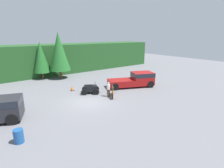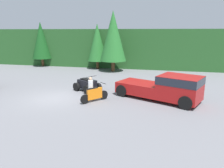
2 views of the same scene
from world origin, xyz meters
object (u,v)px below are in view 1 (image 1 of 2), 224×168
(quad_atv, at_px, (90,89))
(rider_person, at_px, (108,89))
(dirt_bike, at_px, (113,92))
(traffic_cone, at_px, (72,88))
(steel_barrel, at_px, (19,136))
(pickup_truck_red, at_px, (136,79))

(quad_atv, height_order, rider_person, rider_person)
(dirt_bike, xyz_separation_m, rider_person, (-0.36, 0.28, 0.39))
(quad_atv, bearing_deg, traffic_cone, 150.93)
(steel_barrel, bearing_deg, quad_atv, 33.82)
(pickup_truck_red, bearing_deg, traffic_cone, 178.64)
(pickup_truck_red, bearing_deg, rider_person, -145.49)
(traffic_cone, bearing_deg, pickup_truck_red, -24.75)
(dirt_bike, height_order, quad_atv, quad_atv)
(pickup_truck_red, bearing_deg, quad_atv, -167.22)
(steel_barrel, bearing_deg, pickup_truck_red, 17.23)
(steel_barrel, bearing_deg, dirt_bike, 18.20)
(dirt_bike, bearing_deg, quad_atv, 67.85)
(rider_person, relative_size, steel_barrel, 1.82)
(pickup_truck_red, relative_size, steel_barrel, 6.87)
(dirt_bike, bearing_deg, traffic_cone, 67.51)
(quad_atv, height_order, steel_barrel, quad_atv)
(quad_atv, relative_size, steel_barrel, 2.70)
(pickup_truck_red, xyz_separation_m, dirt_bike, (-4.63, -1.26, -0.48))
(dirt_bike, distance_m, traffic_cone, 5.26)
(dirt_bike, xyz_separation_m, steel_barrel, (-9.64, -3.17, -0.04))
(dirt_bike, distance_m, steel_barrel, 10.14)
(pickup_truck_red, relative_size, quad_atv, 2.54)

